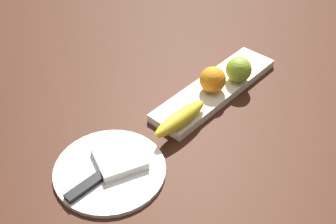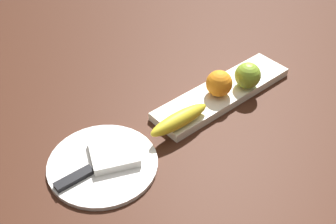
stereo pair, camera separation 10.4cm
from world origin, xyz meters
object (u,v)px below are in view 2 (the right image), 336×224
at_px(banana, 179,120).
at_px(dinner_plate, 103,164).
at_px(knife, 80,175).
at_px(fruit_tray, 223,93).
at_px(orange_near_apple, 219,83).
at_px(folded_napkin, 114,153).
at_px(apple, 248,75).

distance_m(banana, dinner_plate, 0.21).
xyz_separation_m(banana, knife, (-0.27, 0.03, -0.03)).
distance_m(fruit_tray, orange_near_apple, 0.05).
relative_size(fruit_tray, orange_near_apple, 6.09).
distance_m(banana, folded_napkin, 0.18).
bearing_deg(apple, knife, 177.23).
xyz_separation_m(banana, orange_near_apple, (0.16, 0.03, 0.02)).
bearing_deg(orange_near_apple, fruit_tray, 10.91).
distance_m(apple, knife, 0.52).
relative_size(apple, knife, 0.40).
bearing_deg(folded_napkin, banana, -9.91).
relative_size(orange_near_apple, folded_napkin, 0.67).
height_order(apple, banana, apple).
height_order(fruit_tray, folded_napkin, folded_napkin).
relative_size(banana, folded_napkin, 1.64).
height_order(banana, orange_near_apple, orange_near_apple).
height_order(banana, dinner_plate, banana).
bearing_deg(folded_napkin, dinner_plate, 180.00).
distance_m(fruit_tray, apple, 0.08).
relative_size(folded_napkin, knife, 0.59).
bearing_deg(banana, folded_napkin, 171.47).
height_order(apple, orange_near_apple, same).
bearing_deg(fruit_tray, knife, -179.44).
bearing_deg(banana, knife, 175.81).
height_order(dinner_plate, knife, knife).
xyz_separation_m(fruit_tray, folded_napkin, (-0.36, 0.00, 0.01)).
relative_size(dinner_plate, folded_napkin, 2.39).
relative_size(orange_near_apple, dinner_plate, 0.28).
bearing_deg(knife, fruit_tray, 2.37).
xyz_separation_m(apple, knife, (-0.52, 0.03, -0.04)).
bearing_deg(dinner_plate, apple, -3.70).
xyz_separation_m(apple, folded_napkin, (-0.42, 0.03, -0.04)).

